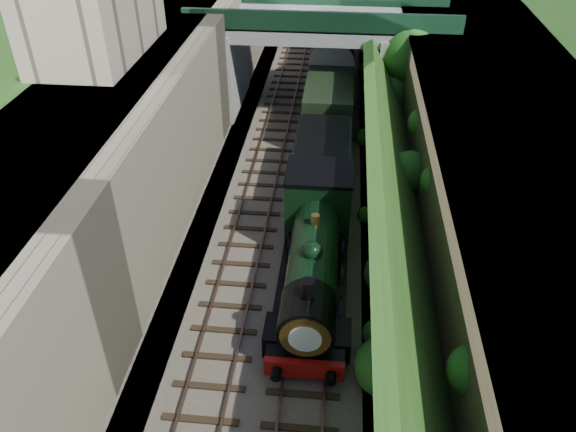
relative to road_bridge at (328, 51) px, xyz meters
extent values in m
plane|color=#1E4714|center=(-0.94, -24.00, -4.08)|extent=(160.00, 160.00, 0.00)
cube|color=#473F38|center=(-0.94, -4.00, -3.98)|extent=(10.00, 90.00, 0.20)
cube|color=#756B56|center=(-6.44, -4.00, -0.58)|extent=(1.00, 90.00, 7.00)
cube|color=#262628|center=(-9.94, -4.00, -0.58)|extent=(6.00, 90.00, 7.00)
cube|color=#262628|center=(8.56, -4.00, -0.95)|extent=(8.00, 90.00, 6.25)
cube|color=#1E4714|center=(4.06, -4.00, -1.38)|extent=(4.02, 90.00, 6.36)
sphere|color=#194C14|center=(4.85, -25.12, 0.12)|extent=(1.45, 1.45, 1.45)
sphere|color=#194C14|center=(2.91, -22.54, -3.04)|extent=(2.05, 2.05, 2.05)
sphere|color=#194C14|center=(3.19, -18.28, -2.59)|extent=(1.91, 1.91, 1.91)
sphere|color=#194C14|center=(4.94, -15.79, 0.27)|extent=(1.33, 1.33, 1.33)
sphere|color=#194C14|center=(4.22, -13.22, -0.91)|extent=(1.95, 1.95, 1.95)
sphere|color=#194C14|center=(4.89, -10.33, 0.18)|extent=(1.40, 1.40, 1.40)
sphere|color=#194C14|center=(3.48, -7.23, -2.12)|extent=(1.35, 1.35, 1.35)
sphere|color=#194C14|center=(4.00, -3.24, -1.27)|extent=(2.15, 2.15, 2.15)
sphere|color=#194C14|center=(3.23, -0.22, -2.53)|extent=(1.81, 1.81, 1.81)
sphere|color=#194C14|center=(4.32, 2.56, -0.74)|extent=(2.08, 2.08, 2.08)
sphere|color=#194C14|center=(2.71, 5.83, -3.37)|extent=(1.27, 1.27, 1.27)
sphere|color=#194C14|center=(4.27, 7.02, -0.84)|extent=(1.41, 1.41, 1.41)
sphere|color=#194C14|center=(4.47, 11.62, -0.51)|extent=(1.41, 1.41, 1.41)
sphere|color=#194C14|center=(4.09, 13.55, -1.12)|extent=(2.23, 2.23, 2.23)
sphere|color=#194C14|center=(3.42, 19.99, -2.21)|extent=(2.09, 2.09, 2.09)
cube|color=black|center=(-2.94, -4.00, -3.84)|extent=(2.50, 90.00, 0.07)
cube|color=brown|center=(-3.66, -4.00, -3.75)|extent=(0.08, 90.00, 0.14)
cube|color=brown|center=(-2.23, -4.00, -3.75)|extent=(0.08, 90.00, 0.14)
cube|color=black|center=(0.26, -4.00, -3.84)|extent=(2.50, 90.00, 0.07)
cube|color=brown|center=(-0.46, -4.00, -3.75)|extent=(0.08, 90.00, 0.14)
cube|color=brown|center=(0.97, -4.00, -3.75)|extent=(0.08, 90.00, 0.14)
cube|color=gray|center=(-0.44, 0.00, 1.62)|extent=(16.00, 6.00, 0.90)
cube|color=#12311D|center=(-0.44, -2.85, 2.57)|extent=(16.00, 0.30, 1.20)
cube|color=gray|center=(-6.44, 0.00, -1.23)|extent=(1.40, 6.40, 5.70)
cube|color=gray|center=(4.26, 0.00, -1.23)|extent=(2.40, 6.40, 5.70)
cube|color=gray|center=(-10.44, -10.00, 4.92)|extent=(4.00, 8.00, 4.00)
cylinder|color=black|center=(4.86, -2.36, -1.88)|extent=(0.30, 0.30, 4.40)
sphere|color=#194C14|center=(4.86, -2.36, 0.72)|extent=(3.60, 3.60, 3.60)
sphere|color=#194C14|center=(5.36, -1.56, 0.12)|extent=(2.40, 2.40, 2.40)
cube|color=black|center=(0.26, -18.71, -3.58)|extent=(2.40, 8.40, 0.60)
cube|color=black|center=(0.26, -17.71, -3.03)|extent=(2.70, 10.00, 0.35)
cube|color=maroon|center=(0.26, -22.81, -3.13)|extent=(2.70, 0.25, 0.70)
cylinder|color=black|center=(0.26, -18.51, -1.73)|extent=(1.90, 5.60, 1.90)
cylinder|color=black|center=(0.26, -21.81, -1.73)|extent=(1.96, 1.80, 1.96)
cylinder|color=white|center=(0.26, -22.79, -1.73)|extent=(1.10, 0.05, 1.10)
cylinder|color=black|center=(0.26, -21.81, -0.53)|extent=(0.44, 0.44, 0.90)
sphere|color=black|center=(0.26, -19.51, -0.73)|extent=(0.76, 0.76, 0.76)
cylinder|color=#A57F33|center=(0.26, -17.71, -0.63)|extent=(0.32, 0.32, 0.50)
cube|color=black|center=(0.26, -14.91, -1.58)|extent=(2.75, 2.40, 2.80)
cube|color=black|center=(0.26, -14.91, -0.13)|extent=(2.85, 2.50, 0.15)
cube|color=black|center=(-0.99, -21.31, -3.23)|extent=(0.60, 1.40, 0.90)
cube|color=black|center=(1.51, -21.31, -3.23)|extent=(0.60, 1.40, 0.90)
cube|color=black|center=(0.26, -10.51, -3.63)|extent=(2.30, 6.00, 0.50)
cube|color=black|center=(0.26, -10.51, -3.38)|extent=(2.60, 6.00, 0.50)
cube|color=black|center=(0.26, -10.51, -2.18)|extent=(2.70, 6.00, 2.40)
cube|color=black|center=(0.26, -10.51, -0.93)|extent=(2.50, 5.60, 0.20)
cube|color=black|center=(0.26, 2.09, -3.68)|extent=(2.30, 17.00, 0.40)
cube|color=black|center=(0.26, 2.09, -3.43)|extent=(2.50, 17.00, 0.50)
cube|color=black|center=(0.26, 2.09, -1.93)|extent=(2.80, 18.00, 2.70)
cube|color=slate|center=(0.26, 2.09, -0.43)|extent=(2.90, 18.00, 0.50)
cube|color=black|center=(0.26, 20.89, -3.68)|extent=(2.30, 17.00, 0.40)
cube|color=black|center=(0.26, 20.89, -3.43)|extent=(2.50, 17.00, 0.50)
camera|label=1|loc=(0.96, -35.23, 11.89)|focal=35.00mm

